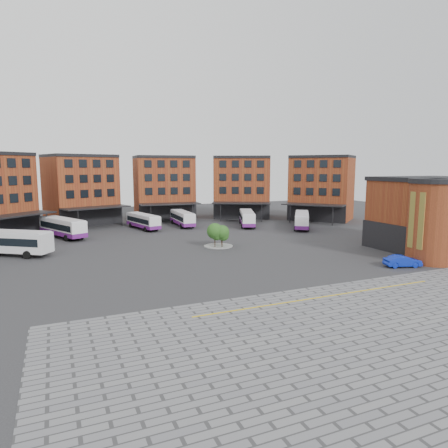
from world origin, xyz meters
name	(u,v)px	position (x,y,z in m)	size (l,w,h in m)	color
ground	(240,265)	(0.00, 0.00, 0.00)	(160.00, 160.00, 0.00)	#28282B
paving_zone	(391,328)	(2.00, -22.00, 0.01)	(50.00, 22.00, 0.02)	slate
yellow_line	(324,297)	(2.00, -14.00, 0.03)	(26.00, 0.15, 0.02)	gold
main_building	(138,191)	(-4.77, 38.25, 7.23)	(94.14, 42.48, 14.60)	brown
east_building	(432,215)	(28.70, -3.06, 5.29)	(17.40, 15.40, 10.60)	brown
tree_island	(219,234)	(1.91, 11.49, 2.04)	(4.40, 4.40, 3.71)	gray
bus_a	(8,241)	(-26.74, 17.44, 2.03)	(11.48, 9.23, 3.42)	silver
bus_b	(63,227)	(-19.59, 29.65, 1.81)	(7.46, 11.89, 3.34)	white
bus_c	(143,221)	(-4.93, 33.69, 1.60)	(4.82, 10.74, 2.95)	white
bus_d	(182,218)	(3.34, 34.61, 1.63)	(2.94, 10.77, 3.02)	white
bus_e	(247,218)	(15.54, 29.39, 1.66)	(6.46, 11.04, 3.07)	white
bus_f	(302,220)	(24.01, 22.25, 1.70)	(8.35, 10.63, 3.13)	white
blue_car	(403,261)	(17.74, -8.44, 0.72)	(1.53, 4.39, 1.45)	#0D25B0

